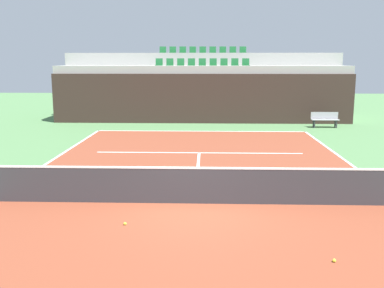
{
  "coord_description": "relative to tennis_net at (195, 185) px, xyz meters",
  "views": [
    {
      "loc": [
        0.29,
        -10.89,
        3.63
      ],
      "look_at": [
        -0.14,
        2.0,
        1.2
      ],
      "focal_mm": 41.16,
      "sensor_mm": 36.0,
      "label": 1
    }
  ],
  "objects": [
    {
      "name": "stands_tier_upper",
      "position": [
        0.0,
        18.87,
        1.57
      ],
      "size": [
        17.75,
        2.4,
        4.16
      ],
      "primitive_type": "cube",
      "color": "#9E9E99",
      "rests_on": "ground_plane"
    },
    {
      "name": "service_line_far",
      "position": [
        0.0,
        6.4,
        -0.5
      ],
      "size": [
        8.26,
        0.1,
        0.0
      ],
      "primitive_type": "cube",
      "color": "white",
      "rests_on": "court_surface"
    },
    {
      "name": "court_surface",
      "position": [
        0.0,
        0.0,
        -0.5
      ],
      "size": [
        11.0,
        24.0,
        0.01
      ],
      "primitive_type": "cube",
      "color": "brown",
      "rests_on": "ground_plane"
    },
    {
      "name": "tennis_net",
      "position": [
        0.0,
        0.0,
        0.0
      ],
      "size": [
        11.08,
        0.08,
        1.07
      ],
      "color": "black",
      "rests_on": "court_surface"
    },
    {
      "name": "tennis_ball_0",
      "position": [
        -1.53,
        -1.58,
        -0.47
      ],
      "size": [
        0.07,
        0.07,
        0.07
      ],
      "primitive_type": "sphere",
      "color": "#CCE033",
      "rests_on": "court_surface"
    },
    {
      "name": "tennis_ball_1",
      "position": [
        2.65,
        -3.3,
        -0.47
      ],
      "size": [
        0.07,
        0.07,
        0.07
      ],
      "primitive_type": "sphere",
      "color": "#CCE033",
      "rests_on": "court_surface"
    },
    {
      "name": "back_wall",
      "position": [
        0.0,
        15.12,
        0.95
      ],
      "size": [
        17.75,
        0.3,
        2.91
      ],
      "primitive_type": "cube",
      "color": "#33231E",
      "rests_on": "ground_plane"
    },
    {
      "name": "seating_row_lower",
      "position": [
        -0.0,
        16.57,
        2.98
      ],
      "size": [
        5.78,
        0.44,
        0.44
      ],
      "color": "#1E6633",
      "rests_on": "stands_tier_lower"
    },
    {
      "name": "player_bench",
      "position": [
        6.85,
        13.59,
        -0.0
      ],
      "size": [
        1.5,
        0.4,
        0.85
      ],
      "color": "#99999E",
      "rests_on": "ground_plane"
    },
    {
      "name": "ground_plane",
      "position": [
        0.0,
        0.0,
        -0.51
      ],
      "size": [
        80.0,
        80.0,
        0.0
      ],
      "primitive_type": "plane",
      "color": "#477042"
    },
    {
      "name": "baseline_far",
      "position": [
        0.0,
        11.95,
        -0.5
      ],
      "size": [
        11.0,
        0.1,
        0.0
      ],
      "primitive_type": "cube",
      "color": "white",
      "rests_on": "court_surface"
    },
    {
      "name": "seating_row_upper",
      "position": [
        -0.0,
        18.97,
        3.78
      ],
      "size": [
        5.78,
        0.44,
        0.44
      ],
      "color": "#1E6633",
      "rests_on": "stands_tier_upper"
    },
    {
      "name": "stands_tier_lower",
      "position": [
        0.0,
        16.47,
        1.18
      ],
      "size": [
        17.75,
        2.4,
        3.37
      ],
      "primitive_type": "cube",
      "color": "#9E9E99",
      "rests_on": "ground_plane"
    },
    {
      "name": "centre_service_line",
      "position": [
        0.0,
        3.2,
        -0.5
      ],
      "size": [
        0.1,
        6.4,
        0.0
      ],
      "primitive_type": "cube",
      "color": "white",
      "rests_on": "court_surface"
    }
  ]
}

